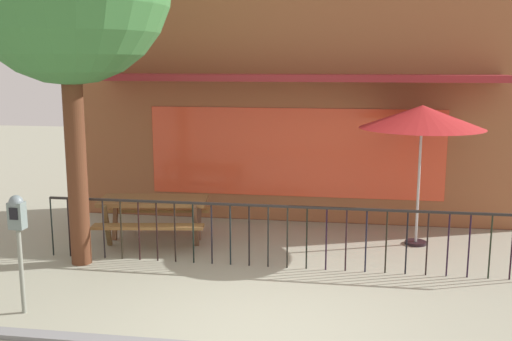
% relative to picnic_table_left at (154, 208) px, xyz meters
% --- Properties ---
extents(ground, '(40.00, 40.00, 0.00)m').
position_rel_picnic_table_left_xyz_m(ground, '(2.23, -3.04, -0.61)').
color(ground, gray).
extents(pub_storefront, '(8.63, 1.39, 4.90)m').
position_rel_picnic_table_left_xyz_m(pub_storefront, '(2.23, 1.98, 1.83)').
color(pub_storefront, '#553123').
rests_on(pub_storefront, ground).
extents(patio_fence_front, '(7.27, 0.04, 0.97)m').
position_rel_picnic_table_left_xyz_m(patio_fence_front, '(2.23, -0.90, 0.05)').
color(patio_fence_front, black).
rests_on(patio_fence_front, ground).
extents(picnic_table_left, '(1.98, 1.60, 0.79)m').
position_rel_picnic_table_left_xyz_m(picnic_table_left, '(0.00, 0.00, 0.00)').
color(picnic_table_left, brown).
rests_on(picnic_table_left, ground).
extents(patio_umbrella, '(2.04, 2.04, 2.37)m').
position_rel_picnic_table_left_xyz_m(patio_umbrella, '(4.42, 0.60, 1.55)').
color(patio_umbrella, black).
rests_on(patio_umbrella, ground).
extents(parking_meter_near, '(0.18, 0.17, 1.49)m').
position_rel_picnic_table_left_xyz_m(parking_meter_near, '(-0.68, -3.02, 0.54)').
color(parking_meter_near, gray).
rests_on(parking_meter_near, ground).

